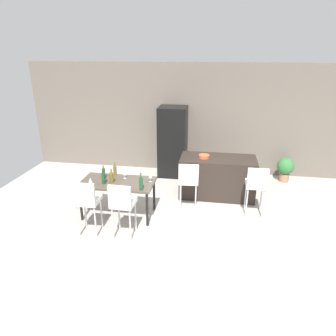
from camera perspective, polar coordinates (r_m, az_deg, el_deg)
The scene contains 19 objects.
ground_plane at distance 6.27m, azimuth 6.59°, elevation -9.47°, with size 10.00×10.00×0.00m, color #ADA89E.
back_wall at distance 8.30m, azimuth 8.02°, elevation 8.91°, with size 10.00×0.12×2.90m, color #665B51.
kitchen_island at distance 7.10m, azimuth 9.15°, elevation -1.65°, with size 1.68×0.80×0.92m, color black.
bar_chair_left at distance 6.31m, azimuth 3.84°, elevation -2.05°, with size 0.43×0.43×1.05m.
bar_chair_middle at distance 6.35m, azimuth 16.14°, elevation -2.74°, with size 0.40×0.40×1.05m.
dining_table at distance 6.18m, azimuth -9.36°, elevation -3.11°, with size 1.46×0.77×0.74m.
dining_chair_near at distance 5.65m, azimuth -14.88°, elevation -5.63°, with size 0.41×0.41×1.05m.
dining_chair_far at distance 5.43m, azimuth -8.54°, elevation -6.26°, with size 0.41×0.41×1.05m.
wine_bottle_near at distance 6.09m, azimuth -10.46°, elevation -1.72°, with size 0.08×0.08×0.28m.
wine_bottle_far at distance 6.43m, azimuth -9.84°, elevation -0.42°, with size 0.07×0.07×0.28m.
wine_bottle_end at distance 6.31m, azimuth -11.90°, elevation -0.98°, with size 0.07×0.07×0.28m.
wine_bottle_middle at distance 5.69m, azimuth -5.04°, elevation -2.89°, with size 0.07×0.07×0.34m.
wine_bottle_corner at distance 6.06m, azimuth -11.95°, elevation -1.85°, with size 0.07×0.07×0.32m.
wine_glass_left at distance 6.03m, azimuth -3.30°, elevation -1.46°, with size 0.07×0.07×0.17m.
wine_glass_right at distance 6.23m, azimuth -8.08°, elevation -0.86°, with size 0.07×0.07×0.17m.
wine_glass_inner at distance 6.00m, azimuth -14.27°, elevation -2.24°, with size 0.07×0.07×0.17m.
refrigerator at distance 8.08m, azimuth 0.88°, elevation 4.90°, with size 0.72×0.68×1.84m, color black.
fruit_bowl at distance 6.89m, azimuth 6.74°, elevation 2.17°, with size 0.24×0.24×0.07m, color #C6512D.
potted_plant at distance 8.36m, azimuth 21.01°, elevation 0.03°, with size 0.42×0.42×0.62m.
Camera 1 is at (0.16, -5.40, 3.17)m, focal length 32.73 mm.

